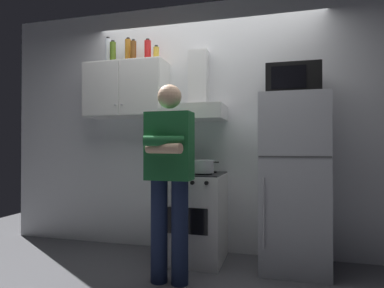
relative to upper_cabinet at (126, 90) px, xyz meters
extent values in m
plane|color=#4C4C51|center=(0.85, -0.37, -1.75)|extent=(7.00, 7.00, 0.00)
cube|color=white|center=(0.85, 0.23, -0.40)|extent=(4.80, 0.10, 2.70)
cube|color=white|center=(0.00, 0.01, 0.00)|extent=(0.90, 0.34, 0.60)
cube|color=white|center=(-0.22, -0.17, 0.00)|extent=(0.43, 0.01, 0.58)
cube|color=white|center=(0.22, -0.17, 0.00)|extent=(0.43, 0.01, 0.58)
sphere|color=#B2B2B7|center=(-0.04, -0.18, -0.18)|extent=(0.02, 0.02, 0.02)
sphere|color=#B2B2B7|center=(0.04, -0.18, -0.18)|extent=(0.02, 0.02, 0.02)
cube|color=white|center=(0.80, -0.12, -1.32)|extent=(0.60, 0.60, 0.85)
cube|color=black|center=(0.80, -0.12, -0.89)|extent=(0.59, 0.59, 0.01)
cube|color=black|center=(0.80, -0.43, -1.30)|extent=(0.42, 0.01, 0.24)
cylinder|color=black|center=(0.67, -0.24, -0.88)|extent=(0.16, 0.16, 0.01)
cylinder|color=black|center=(0.93, -0.24, -0.88)|extent=(0.16, 0.16, 0.01)
cylinder|color=black|center=(0.67, 0.00, -0.88)|extent=(0.16, 0.16, 0.01)
cylinder|color=black|center=(0.93, 0.00, -0.88)|extent=(0.16, 0.16, 0.01)
cylinder|color=black|center=(0.60, -0.44, -0.95)|extent=(0.04, 0.02, 0.04)
cylinder|color=black|center=(0.73, -0.44, -0.95)|extent=(0.04, 0.02, 0.04)
cylinder|color=black|center=(0.87, -0.44, -0.95)|extent=(0.04, 0.02, 0.04)
cylinder|color=black|center=(1.00, -0.44, -0.95)|extent=(0.04, 0.02, 0.04)
cube|color=white|center=(0.80, -0.04, -0.27)|extent=(0.60, 0.44, 0.15)
cube|color=white|center=(0.80, 0.10, 0.10)|extent=(0.20, 0.16, 0.60)
cube|color=silver|center=(1.75, -0.12, -0.95)|extent=(0.60, 0.60, 1.60)
cube|color=#4C4C4C|center=(1.75, -0.43, -0.71)|extent=(0.59, 0.01, 0.01)
cylinder|color=silver|center=(1.50, -0.44, -1.19)|extent=(0.02, 0.02, 0.60)
cube|color=black|center=(1.75, -0.10, -0.01)|extent=(0.48, 0.36, 0.28)
cube|color=black|center=(1.71, -0.29, -0.01)|extent=(0.30, 0.01, 0.20)
cylinder|color=#192342|center=(0.66, -0.72, -1.32)|extent=(0.14, 0.14, 0.85)
cylinder|color=#192342|center=(0.84, -0.72, -1.32)|extent=(0.14, 0.14, 0.85)
cube|color=#1E6633|center=(0.75, -0.72, -0.62)|extent=(0.38, 0.20, 0.56)
cylinder|color=#1E6633|center=(0.75, -0.86, -0.58)|extent=(0.33, 0.17, 0.08)
cylinder|color=#DBAD89|center=(0.75, -0.86, -0.64)|extent=(0.33, 0.17, 0.08)
sphere|color=#DBAD89|center=(0.75, -0.72, -0.21)|extent=(0.20, 0.20, 0.20)
cylinder|color=#B7BABF|center=(0.93, -0.24, -0.81)|extent=(0.20, 0.20, 0.12)
cylinder|color=black|center=(0.81, -0.24, -0.77)|extent=(0.05, 0.01, 0.01)
cylinder|color=black|center=(1.05, -0.24, -0.77)|extent=(0.05, 0.01, 0.01)
cylinder|color=#B7721E|center=(0.00, 0.03, 0.43)|extent=(0.07, 0.07, 0.27)
cylinder|color=black|center=(0.00, 0.03, 0.58)|extent=(0.04, 0.04, 0.02)
cylinder|color=gold|center=(0.36, -0.02, 0.37)|extent=(0.06, 0.06, 0.14)
cylinder|color=black|center=(0.36, -0.02, 0.45)|extent=(0.03, 0.03, 0.02)
cylinder|color=#4C6B19|center=(-0.15, -0.03, 0.42)|extent=(0.07, 0.07, 0.23)
cylinder|color=black|center=(-0.15, -0.03, 0.54)|extent=(0.04, 0.04, 0.02)
cylinder|color=silver|center=(-0.25, 0.04, 0.45)|extent=(0.06, 0.06, 0.30)
cylinder|color=black|center=(-0.25, 0.04, 0.61)|extent=(0.04, 0.04, 0.02)
cylinder|color=red|center=(0.25, 0.02, 0.42)|extent=(0.07, 0.07, 0.23)
cylinder|color=black|center=(0.25, 0.02, 0.54)|extent=(0.04, 0.04, 0.02)
cylinder|color=brown|center=(0.10, -0.03, 0.41)|extent=(0.06, 0.06, 0.22)
cylinder|color=black|center=(0.10, -0.03, 0.53)|extent=(0.03, 0.03, 0.02)
camera|label=1|loc=(1.63, -3.30, -0.63)|focal=30.70mm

